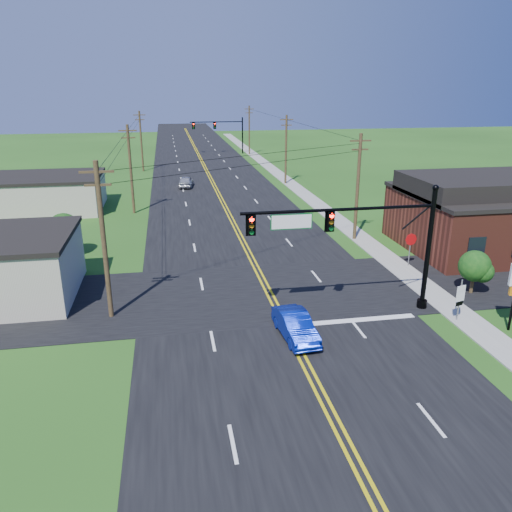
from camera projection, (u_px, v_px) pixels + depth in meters
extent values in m
plane|color=#204614|center=(320.00, 401.00, 21.17)|extent=(260.00, 260.00, 0.00)
cube|color=black|center=(212.00, 183.00, 67.69)|extent=(16.00, 220.00, 0.04)
cube|color=black|center=(266.00, 292.00, 32.33)|extent=(70.00, 10.00, 0.04)
cube|color=gray|center=(306.00, 196.00, 60.12)|extent=(2.00, 160.00, 0.08)
cylinder|color=black|center=(428.00, 251.00, 28.89)|extent=(0.28, 0.28, 7.20)
cylinder|color=black|center=(422.00, 304.00, 29.98)|extent=(0.60, 0.60, 0.50)
sphere|color=black|center=(436.00, 188.00, 27.68)|extent=(0.36, 0.36, 0.36)
cylinder|color=black|center=(340.00, 210.00, 27.10)|extent=(11.00, 0.18, 0.18)
cube|color=#055F1F|center=(291.00, 222.00, 26.83)|extent=(2.30, 0.06, 0.85)
cylinder|color=black|center=(242.00, 134.00, 95.90)|extent=(0.28, 0.28, 7.20)
cylinder|color=black|center=(243.00, 152.00, 97.00)|extent=(0.60, 0.60, 0.50)
sphere|color=black|center=(242.00, 115.00, 94.70)|extent=(0.36, 0.36, 0.36)
cylinder|color=black|center=(216.00, 122.00, 94.29)|extent=(10.00, 0.18, 0.18)
cube|color=#055F1F|center=(199.00, 125.00, 93.94)|extent=(2.30, 0.06, 0.85)
cube|color=maroon|center=(493.00, 221.00, 40.51)|extent=(14.00, 11.00, 4.40)
cube|color=black|center=(497.00, 193.00, 39.74)|extent=(14.20, 11.20, 0.30)
cube|color=#B9B49E|center=(43.00, 194.00, 52.84)|extent=(12.00, 9.00, 3.40)
cube|color=black|center=(40.00, 177.00, 52.23)|extent=(12.20, 9.20, 0.30)
cylinder|color=#352818|center=(104.00, 243.00, 27.43)|extent=(0.28, 0.28, 9.00)
cube|color=#352818|center=(97.00, 172.00, 26.16)|extent=(1.80, 0.12, 0.12)
cube|color=#352818|center=(98.00, 185.00, 26.39)|extent=(1.40, 0.12, 0.12)
cylinder|color=#352818|center=(131.00, 170.00, 50.70)|extent=(0.28, 0.28, 9.00)
cube|color=#352818|center=(128.00, 131.00, 49.43)|extent=(1.80, 0.12, 0.12)
cube|color=#352818|center=(128.00, 138.00, 49.66)|extent=(1.40, 0.12, 0.12)
cylinder|color=#352818|center=(141.00, 141.00, 75.83)|extent=(0.28, 0.28, 9.00)
cube|color=#352818|center=(139.00, 115.00, 74.56)|extent=(1.80, 0.12, 0.12)
cube|color=#352818|center=(140.00, 120.00, 74.79)|extent=(1.40, 0.12, 0.12)
cylinder|color=#352818|center=(358.00, 188.00, 41.79)|extent=(0.28, 0.28, 9.00)
cube|color=#352818|center=(361.00, 141.00, 40.52)|extent=(1.80, 0.12, 0.12)
cube|color=#352818|center=(360.00, 149.00, 40.75)|extent=(1.40, 0.12, 0.12)
cylinder|color=#352818|center=(286.00, 150.00, 65.99)|extent=(0.28, 0.28, 9.00)
cube|color=#352818|center=(287.00, 120.00, 64.72)|extent=(1.80, 0.12, 0.12)
cube|color=#352818|center=(286.00, 125.00, 64.95)|extent=(1.40, 0.12, 0.12)
cylinder|color=#352818|center=(249.00, 130.00, 93.91)|extent=(0.28, 0.28, 9.00)
cube|color=#352818|center=(249.00, 109.00, 92.64)|extent=(1.80, 0.12, 0.12)
cube|color=#352818|center=(249.00, 113.00, 92.87)|extent=(1.40, 0.12, 0.12)
cylinder|color=#352818|center=(401.00, 215.00, 47.71)|extent=(0.24, 0.24, 1.85)
sphere|color=#0E3A10|center=(403.00, 198.00, 47.16)|extent=(3.00, 3.00, 3.00)
cylinder|color=#352818|center=(472.00, 284.00, 31.94)|extent=(0.24, 0.24, 1.32)
sphere|color=#0E3A10|center=(475.00, 266.00, 31.55)|extent=(2.00, 2.00, 2.00)
cylinder|color=#352818|center=(66.00, 246.00, 39.08)|extent=(0.24, 0.24, 1.54)
sphere|color=#0E3A10|center=(64.00, 228.00, 38.62)|extent=(2.40, 2.40, 2.40)
imported|color=#071C98|center=(295.00, 326.00, 26.26)|extent=(1.80, 4.26, 1.37)
imported|color=#AAAAAF|center=(186.00, 182.00, 64.94)|extent=(2.28, 4.38, 1.42)
cylinder|color=slate|center=(459.00, 301.00, 27.98)|extent=(0.10, 0.10, 2.51)
cube|color=white|center=(462.00, 289.00, 27.70)|extent=(0.61, 0.21, 0.34)
cube|color=white|center=(460.00, 296.00, 27.85)|extent=(0.61, 0.21, 0.63)
cube|color=black|center=(459.00, 304.00, 28.00)|extent=(0.50, 0.18, 0.25)
cylinder|color=slate|center=(410.00, 251.00, 36.50)|extent=(0.08, 0.08, 2.37)
cylinder|color=#A7090B|center=(411.00, 239.00, 36.18)|extent=(0.90, 0.11, 0.90)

